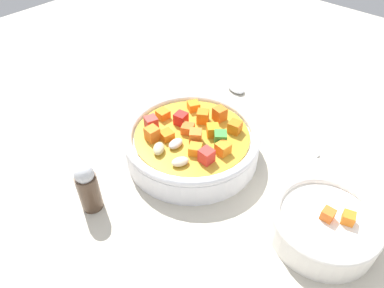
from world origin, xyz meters
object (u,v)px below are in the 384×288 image
(side_bowl_small, at_px, (324,224))
(pepper_shaker, at_px, (88,187))
(spoon, at_px, (253,102))
(soup_bowl_main, at_px, (192,142))

(side_bowl_small, bearing_deg, pepper_shaker, 33.33)
(spoon, relative_size, side_bowl_small, 1.75)
(spoon, height_order, side_bowl_small, side_bowl_small)
(side_bowl_small, relative_size, pepper_shaker, 1.74)
(soup_bowl_main, distance_m, side_bowl_small, 0.21)
(soup_bowl_main, height_order, spoon, soup_bowl_main)
(soup_bowl_main, bearing_deg, pepper_shaker, 78.84)
(side_bowl_small, xyz_separation_m, pepper_shaker, (0.24, 0.16, 0.02))
(soup_bowl_main, distance_m, spoon, 0.17)
(spoon, relative_size, pepper_shaker, 3.03)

